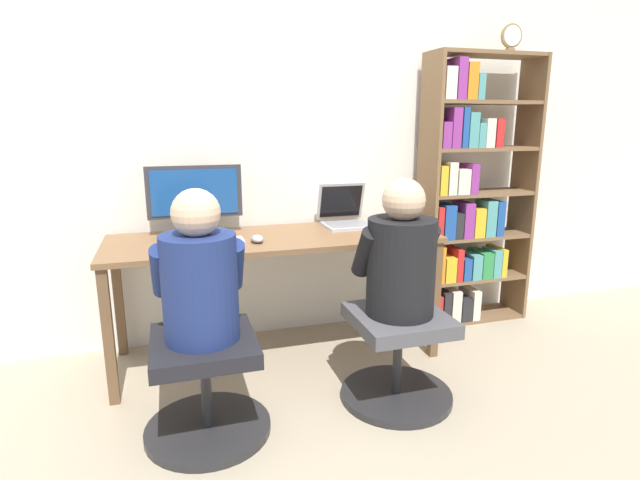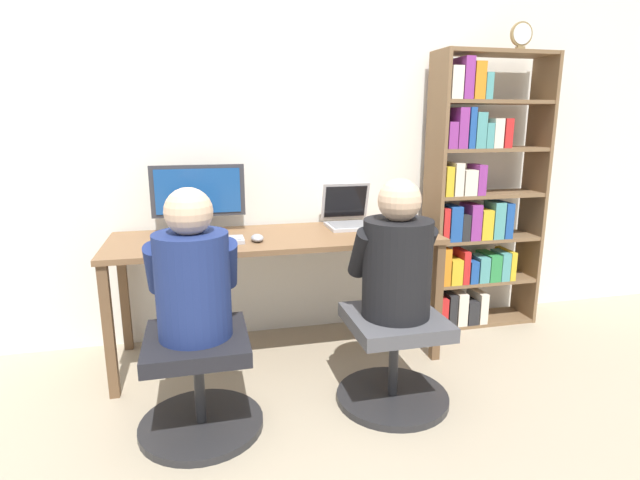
{
  "view_description": "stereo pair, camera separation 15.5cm",
  "coord_description": "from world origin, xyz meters",
  "px_view_note": "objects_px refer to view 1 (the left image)",
  "views": [
    {
      "loc": [
        -0.57,
        -2.44,
        1.4
      ],
      "look_at": [
        0.22,
        0.15,
        0.75
      ],
      "focal_mm": 28.0,
      "sensor_mm": 36.0,
      "label": 1
    },
    {
      "loc": [
        -0.42,
        -2.48,
        1.4
      ],
      "look_at": [
        0.22,
        0.15,
        0.75
      ],
      "focal_mm": 28.0,
      "sensor_mm": 36.0,
      "label": 2
    }
  ],
  "objects_px": {
    "bookshelf": "(467,202)",
    "desk_clock": "(511,37)",
    "laptop": "(346,217)",
    "person_at_laptop": "(401,257)",
    "office_chair_left": "(206,383)",
    "desktop_monitor": "(195,198)",
    "person_at_monitor": "(199,276)",
    "office_chair_right": "(398,354)",
    "keyboard": "(205,243)"
  },
  "relations": [
    {
      "from": "bookshelf",
      "to": "person_at_monitor",
      "type": "bearing_deg",
      "value": -155.85
    },
    {
      "from": "person_at_monitor",
      "to": "person_at_laptop",
      "type": "bearing_deg",
      "value": 0.82
    },
    {
      "from": "desktop_monitor",
      "to": "keyboard",
      "type": "distance_m",
      "value": 0.35
    },
    {
      "from": "desktop_monitor",
      "to": "office_chair_left",
      "type": "xyz_separation_m",
      "value": [
        -0.04,
        -0.86,
        -0.71
      ]
    },
    {
      "from": "desk_clock",
      "to": "laptop",
      "type": "bearing_deg",
      "value": 176.34
    },
    {
      "from": "office_chair_left",
      "to": "bookshelf",
      "type": "relative_size",
      "value": 0.31
    },
    {
      "from": "desktop_monitor",
      "to": "bookshelf",
      "type": "height_order",
      "value": "bookshelf"
    },
    {
      "from": "laptop",
      "to": "keyboard",
      "type": "relative_size",
      "value": 0.78
    },
    {
      "from": "desktop_monitor",
      "to": "person_at_laptop",
      "type": "height_order",
      "value": "desktop_monitor"
    },
    {
      "from": "bookshelf",
      "to": "desk_clock",
      "type": "distance_m",
      "value": 1.08
    },
    {
      "from": "office_chair_right",
      "to": "bookshelf",
      "type": "bearing_deg",
      "value": 42.67
    },
    {
      "from": "office_chair_right",
      "to": "person_at_laptop",
      "type": "relative_size",
      "value": 0.85
    },
    {
      "from": "desktop_monitor",
      "to": "keyboard",
      "type": "relative_size",
      "value": 1.3
    },
    {
      "from": "keyboard",
      "to": "person_at_laptop",
      "type": "relative_size",
      "value": 0.62
    },
    {
      "from": "bookshelf",
      "to": "keyboard",
      "type": "bearing_deg",
      "value": -172.02
    },
    {
      "from": "office_chair_left",
      "to": "person_at_laptop",
      "type": "bearing_deg",
      "value": 1.09
    },
    {
      "from": "laptop",
      "to": "person_at_laptop",
      "type": "bearing_deg",
      "value": -91.1
    },
    {
      "from": "keyboard",
      "to": "person_at_monitor",
      "type": "height_order",
      "value": "person_at_monitor"
    },
    {
      "from": "desktop_monitor",
      "to": "bookshelf",
      "type": "distance_m",
      "value": 1.8
    },
    {
      "from": "office_chair_right",
      "to": "person_at_laptop",
      "type": "xyz_separation_m",
      "value": [
        0.0,
        0.0,
        0.51
      ]
    },
    {
      "from": "laptop",
      "to": "office_chair_left",
      "type": "xyz_separation_m",
      "value": [
        -0.97,
        -0.84,
        -0.55
      ]
    },
    {
      "from": "desktop_monitor",
      "to": "keyboard",
      "type": "bearing_deg",
      "value": -85.18
    },
    {
      "from": "bookshelf",
      "to": "laptop",
      "type": "bearing_deg",
      "value": 179.07
    },
    {
      "from": "person_at_monitor",
      "to": "office_chair_right",
      "type": "bearing_deg",
      "value": 0.53
    },
    {
      "from": "person_at_laptop",
      "to": "laptop",
      "type": "bearing_deg",
      "value": 88.9
    },
    {
      "from": "desktop_monitor",
      "to": "person_at_laptop",
      "type": "xyz_separation_m",
      "value": [
        0.91,
        -0.85,
        -0.21
      ]
    },
    {
      "from": "person_at_monitor",
      "to": "desk_clock",
      "type": "height_order",
      "value": "desk_clock"
    },
    {
      "from": "office_chair_right",
      "to": "desk_clock",
      "type": "relative_size",
      "value": 3.44
    },
    {
      "from": "office_chair_left",
      "to": "person_at_monitor",
      "type": "xyz_separation_m",
      "value": [
        0.0,
        0.0,
        0.5
      ]
    },
    {
      "from": "keyboard",
      "to": "laptop",
      "type": "bearing_deg",
      "value": 16.2
    },
    {
      "from": "office_chair_left",
      "to": "desk_clock",
      "type": "distance_m",
      "value": 2.75
    },
    {
      "from": "person_at_laptop",
      "to": "desk_clock",
      "type": "bearing_deg",
      "value": 34.81
    },
    {
      "from": "office_chair_left",
      "to": "desktop_monitor",
      "type": "bearing_deg",
      "value": 87.23
    },
    {
      "from": "keyboard",
      "to": "desk_clock",
      "type": "xyz_separation_m",
      "value": [
        1.98,
        0.19,
        1.16
      ]
    },
    {
      "from": "laptop",
      "to": "person_at_monitor",
      "type": "distance_m",
      "value": 1.28
    },
    {
      "from": "desk_clock",
      "to": "person_at_laptop",
      "type": "bearing_deg",
      "value": -145.19
    },
    {
      "from": "desktop_monitor",
      "to": "office_chair_left",
      "type": "height_order",
      "value": "desktop_monitor"
    },
    {
      "from": "desktop_monitor",
      "to": "bookshelf",
      "type": "relative_size",
      "value": 0.3
    },
    {
      "from": "office_chair_left",
      "to": "desk_clock",
      "type": "bearing_deg",
      "value": 20.78
    },
    {
      "from": "office_chair_right",
      "to": "laptop",
      "type": "bearing_deg",
      "value": 88.9
    },
    {
      "from": "keyboard",
      "to": "office_chair_right",
      "type": "xyz_separation_m",
      "value": [
        0.89,
        -0.57,
        -0.51
      ]
    },
    {
      "from": "office_chair_left",
      "to": "laptop",
      "type": "bearing_deg",
      "value": 41.01
    },
    {
      "from": "laptop",
      "to": "person_at_laptop",
      "type": "xyz_separation_m",
      "value": [
        -0.02,
        -0.83,
        -0.05
      ]
    },
    {
      "from": "laptop",
      "to": "desk_clock",
      "type": "xyz_separation_m",
      "value": [
        1.07,
        -0.07,
        1.12
      ]
    },
    {
      "from": "keyboard",
      "to": "office_chair_left",
      "type": "distance_m",
      "value": 0.78
    },
    {
      "from": "keyboard",
      "to": "person_at_monitor",
      "type": "distance_m",
      "value": 0.58
    },
    {
      "from": "person_at_monitor",
      "to": "person_at_laptop",
      "type": "height_order",
      "value": "person_at_laptop"
    },
    {
      "from": "person_at_monitor",
      "to": "bookshelf",
      "type": "bearing_deg",
      "value": 24.15
    },
    {
      "from": "laptop",
      "to": "office_chair_right",
      "type": "distance_m",
      "value": 1.0
    },
    {
      "from": "desktop_monitor",
      "to": "laptop",
      "type": "xyz_separation_m",
      "value": [
        0.93,
        -0.02,
        -0.16
      ]
    }
  ]
}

